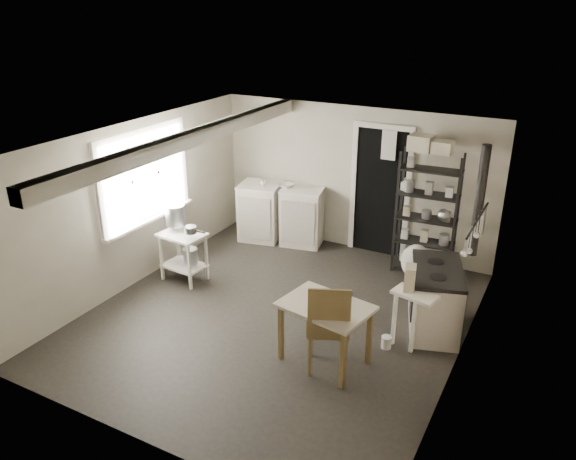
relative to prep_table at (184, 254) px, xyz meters
The scene contains 31 objects.
floor 1.75m from the prep_table, ahead, with size 5.00×5.00×0.00m, color black.
ceiling 2.55m from the prep_table, ahead, with size 5.00×5.00×0.00m, color white.
wall_back 2.89m from the prep_table, 53.05° to the left, with size 4.50×0.02×2.30m, color #BAB29E.
wall_front 3.32m from the prep_table, 58.77° to the right, with size 4.50×0.02×2.30m, color #BAB29E.
wall_left 0.98m from the prep_table, 154.85° to the right, with size 0.02×5.00×2.30m, color #BAB29E.
wall_right 4.01m from the prep_table, ahead, with size 0.02×5.00×2.30m, color #BAB29E.
window 1.23m from the prep_table, behind, with size 0.12×1.76×1.28m, color white, non-canonical shape.
doorway 3.12m from the prep_table, 45.97° to the left, with size 0.96×0.10×2.08m, color white, non-canonical shape.
ceiling_beam 1.88m from the prep_table, 29.25° to the right, with size 0.18×5.00×0.18m, color white, non-canonical shape.
wallpaper_panel 4.00m from the prep_table, ahead, with size 0.01×5.00×2.30m, color beige, non-canonical shape.
utensil_rail 4.05m from the prep_table, ahead, with size 0.06×1.20×0.44m, color #BBBBBE, non-canonical shape.
prep_table is the anchor object (origin of this frame).
stockpot 0.57m from the prep_table, 151.57° to the left, with size 0.28×0.28×0.30m, color #BBBBBE.
saucepan 0.50m from the prep_table, 17.53° to the right, with size 0.17×0.17×0.09m, color #BBBBBE.
bucket 0.10m from the prep_table, 13.58° to the left, with size 0.21×0.21×0.23m, color #BBBBBE.
base_cabinets 1.99m from the prep_table, 73.85° to the left, with size 1.46×0.62×0.96m, color silver, non-canonical shape.
mixing_bowl 2.08m from the prep_table, 70.88° to the left, with size 0.31×0.31×0.08m, color silver.
counter_cup 1.93m from the prep_table, 81.84° to the left, with size 0.11×0.11×0.09m, color silver.
shelf_rack 3.54m from the prep_table, 32.25° to the left, with size 0.87×0.34×1.83m, color black, non-canonical shape.
shelf_jar 3.35m from the prep_table, 35.77° to the left, with size 0.08×0.08×0.18m, color silver.
storage_box_a 3.72m from the prep_table, 34.07° to the left, with size 0.32×0.28×0.22m, color beige.
storage_box_b 3.94m from the prep_table, 31.32° to the left, with size 0.27×0.25×0.17m, color beige.
stove 3.53m from the prep_table, ahead, with size 0.58×1.04×0.82m, color silver, non-canonical shape.
stovepipe 4.07m from the prep_table, 12.16° to the left, with size 0.10×0.10×1.35m, color black, non-canonical shape.
side_ledge 3.42m from the prep_table, ahead, with size 0.50×0.27×0.77m, color white, non-canonical shape.
oats_box 3.38m from the prep_table, ahead, with size 0.12×0.19×0.29m, color beige.
work_table 2.74m from the prep_table, 17.88° to the right, with size 0.96×0.67×0.73m, color beige, non-canonical shape.
table_cup 3.01m from the prep_table, 19.21° to the right, with size 0.10×0.10×0.10m, color silver.
chair 2.83m from the prep_table, 18.65° to the right, with size 0.45×0.47×1.08m, color brown, non-canonical shape.
flour_sack 3.36m from the prep_table, 28.91° to the left, with size 0.44×0.37×0.52m, color beige.
floor_crock 3.17m from the prep_table, ahead, with size 0.12×0.12×0.15m, color silver.
Camera 1 is at (3.06, -5.43, 3.84)m, focal length 35.00 mm.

